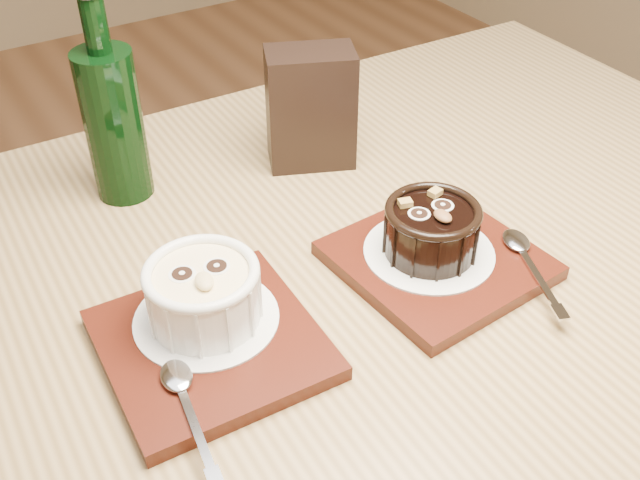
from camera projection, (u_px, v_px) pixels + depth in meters
The scene contains 11 objects.
table at pixel (332, 336), 0.80m from camera, with size 1.22×0.83×0.75m.
tray_left at pixel (211, 344), 0.65m from camera, with size 0.18×0.18×0.01m, color #45150B.
doily_left at pixel (206, 318), 0.67m from camera, with size 0.13×0.13×0.00m, color white.
ramekin_white at pixel (203, 291), 0.65m from camera, with size 0.10×0.10×0.06m.
spoon_left at pixel (188, 407), 0.58m from camera, with size 0.03×0.13×0.01m, color silver, non-canonical shape.
tray_right at pixel (437, 260), 0.74m from camera, with size 0.18×0.18×0.01m, color #45150B.
doily_right at pixel (429, 252), 0.74m from camera, with size 0.13×0.13×0.00m, color white.
ramekin_dark at pixel (432, 228), 0.72m from camera, with size 0.09×0.09×0.06m.
spoon_right at pixel (530, 262), 0.72m from camera, with size 0.03×0.13×0.01m, color silver, non-canonical shape.
condiment_stand at pixel (311, 108), 0.86m from camera, with size 0.10×0.06×0.14m, color black.
green_bottle at pixel (113, 120), 0.80m from camera, with size 0.06×0.06×0.24m.
Camera 1 is at (-0.24, -0.54, 1.23)m, focal length 42.00 mm.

